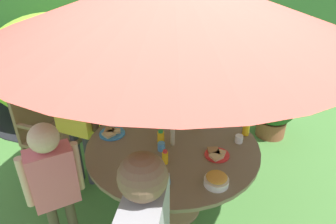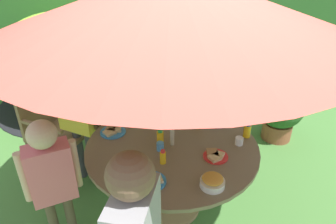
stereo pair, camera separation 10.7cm
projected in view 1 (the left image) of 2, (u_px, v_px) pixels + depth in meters
ground_plane at (172, 207)px, 2.84m from camera, size 10.00×10.00×0.02m
hedge_backdrop at (131, 17)px, 5.26m from camera, size 9.00×0.70×1.98m
garden_table at (172, 157)px, 2.56m from camera, size 1.39×1.39×0.70m
patio_umbrella at (174, 1)px, 1.95m from camera, size 2.40×2.40×2.00m
wooden_chair at (48, 128)px, 2.97m from camera, size 0.68×0.68×0.98m
dome_tent at (54, 63)px, 4.25m from camera, size 2.32×2.32×1.31m
potted_plant at (275, 107)px, 3.68m from camera, size 0.54×0.54×0.71m
child_in_white_shirt at (139, 75)px, 3.17m from camera, size 0.26×0.48×1.45m
child_in_yellow_shirt at (75, 107)px, 2.72m from camera, size 0.39×0.35×1.33m
child_in_pink_shirt at (53, 177)px, 2.09m from camera, size 0.38×0.24×1.15m
snack_bowl at (216, 180)px, 2.06m from camera, size 0.17×0.17×0.09m
plate_far_right at (156, 181)px, 2.09m from camera, size 0.20×0.20×0.03m
plate_mid_left at (112, 133)px, 2.61m from camera, size 0.22×0.22×0.03m
plate_center_back at (217, 154)px, 2.35m from camera, size 0.19×0.19×0.03m
plate_front_edge at (170, 116)px, 2.87m from camera, size 0.20×0.20×0.03m
plate_near_left at (216, 120)px, 2.80m from camera, size 0.20×0.20×0.03m
juice_bottle_near_right at (161, 137)px, 2.47m from camera, size 0.06×0.06×0.13m
juice_bottle_far_left at (156, 120)px, 2.72m from camera, size 0.06×0.06×0.11m
juice_bottle_center_front at (246, 128)px, 2.59m from camera, size 0.06×0.06×0.13m
juice_bottle_mid_right at (197, 121)px, 2.69m from camera, size 0.05×0.05×0.13m
juice_bottle_back_edge at (188, 107)px, 2.94m from camera, size 0.06×0.06×0.10m
juice_bottle_spot_a at (165, 157)px, 2.26m from camera, size 0.05×0.05×0.11m
juice_bottle_spot_b at (150, 104)px, 2.97m from camera, size 0.05×0.05×0.12m
cup_near at (239, 139)px, 2.50m from camera, size 0.06×0.06×0.06m
cup_far at (161, 147)px, 2.40m from camera, size 0.06×0.06×0.07m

